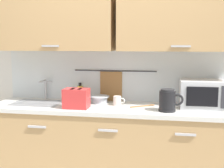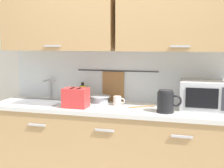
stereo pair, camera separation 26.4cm
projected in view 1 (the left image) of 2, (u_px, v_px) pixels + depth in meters
name	position (u px, v px, depth m)	size (l,w,h in m)	color
counter_unit	(113.00, 148.00, 3.02)	(2.53, 0.64, 0.90)	tan
back_wall_assembly	(117.00, 44.00, 3.10)	(3.70, 0.41, 2.50)	silver
sink_faucet	(45.00, 87.00, 3.30)	(0.09, 0.17, 0.22)	#B2B5BA
microwave	(204.00, 94.00, 2.89)	(0.46, 0.35, 0.27)	silver
electric_kettle	(168.00, 101.00, 2.72)	(0.23, 0.16, 0.21)	black
dish_soap_bottle	(80.00, 93.00, 3.25)	(0.06, 0.06, 0.20)	yellow
mug_near_sink	(77.00, 98.00, 3.13)	(0.12, 0.08, 0.09)	black
mixing_bowl	(99.00, 99.00, 3.11)	(0.21, 0.21, 0.08)	#A5ADB7
toaster	(76.00, 98.00, 2.86)	(0.26, 0.17, 0.19)	red
mug_by_kettle	(118.00, 101.00, 2.99)	(0.12, 0.08, 0.09)	silver
wooden_spoon	(146.00, 106.00, 2.95)	(0.25, 0.18, 0.01)	#9E7042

